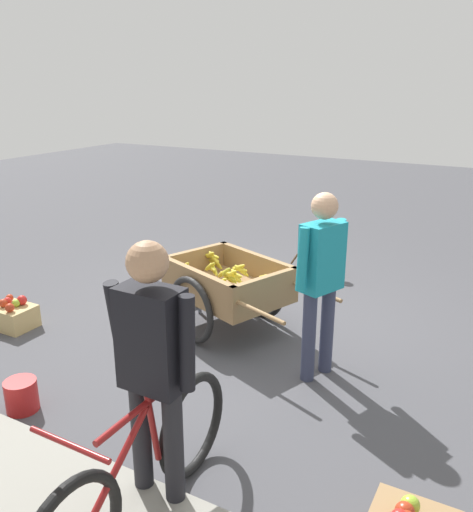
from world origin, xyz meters
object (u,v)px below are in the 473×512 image
vendor_person (321,271)px  mixed_fruit_crate (12,315)px  dog (317,258)px  bicycle (141,472)px  plastic_bucket (22,395)px  cyclist_person (153,359)px  fruit_cart (228,287)px

vendor_person → mixed_fruit_crate: 3.12m
dog → bicycle: bearing=97.7°
plastic_bucket → mixed_fruit_crate: bearing=-37.1°
dog → mixed_fruit_crate: (2.15, 2.71, -0.14)m
vendor_person → bicycle: vendor_person is taller
dog → vendor_person: bearing=110.9°
vendor_person → plastic_bucket: vendor_person is taller
dog → mixed_fruit_crate: bearing=51.6°
cyclist_person → dog: size_ratio=2.80×
vendor_person → cyclist_person: bearing=81.9°
vendor_person → cyclist_person: (0.26, 1.80, 0.04)m
cyclist_person → plastic_bucket: 1.71m
vendor_person → bicycle: (0.26, 1.96, -0.56)m
dog → cyclist_person: bearing=98.0°
fruit_cart → dog: fruit_cart is taller
fruit_cart → dog: size_ratio=3.18×
fruit_cart → mixed_fruit_crate: size_ratio=4.12×
cyclist_person → vendor_person: bearing=-98.1°
cyclist_person → fruit_cart: bearing=-69.7°
cyclist_person → dog: 4.02m
cyclist_person → dog: bearing=-82.0°
fruit_cart → cyclist_person: size_ratio=1.14×
dog → mixed_fruit_crate: 3.46m
dog → mixed_fruit_crate: size_ratio=1.30×
plastic_bucket → mixed_fruit_crate: size_ratio=0.55×
bicycle → plastic_bucket: size_ratio=6.91×
vendor_person → dog: vendor_person is taller
cyclist_person → plastic_bucket: bearing=-10.8°
vendor_person → mixed_fruit_crate: (2.96, 0.59, -0.79)m
fruit_cart → bicycle: size_ratio=1.09×
fruit_cart → bicycle: 2.50m
fruit_cart → plastic_bucket: size_ratio=7.54×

